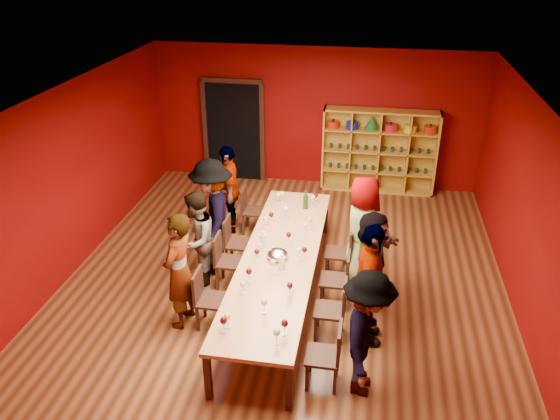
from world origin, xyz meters
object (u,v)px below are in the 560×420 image
object	(u,v)px
tasting_table	(280,259)
chair_person_left_3	(234,240)
shelving_unit	(379,147)
chair_person_left_1	(206,296)
person_right_0	(367,334)
chair_person_right_1	(336,307)
person_right_1	(369,286)
spittoon_bowl	(277,255)
chair_person_left_4	(250,208)
chair_person_right_0	(330,353)
chair_person_right_2	(340,277)
person_right_2	(371,262)
person_right_3	(362,230)
person_left_2	(197,239)
person_left_4	(229,189)
wine_bottle	(306,202)
person_left_3	(213,214)
chair_person_right_3	(343,250)
chair_person_left_2	(225,258)
person_left_1	(179,271)

from	to	relation	value
tasting_table	chair_person_left_3	bearing A→B (deg)	139.70
shelving_unit	chair_person_left_1	xyz separation A→B (m)	(-2.31, -5.14, -0.49)
person_right_0	chair_person_right_1	distance (m)	1.07
person_right_1	spittoon_bowl	xyz separation A→B (m)	(-1.35, 0.68, -0.08)
chair_person_left_3	chair_person_left_4	world-z (taller)	same
chair_person_left_4	chair_person_right_0	world-z (taller)	same
chair_person_right_0	chair_person_right_2	distance (m)	1.66
person_right_2	person_right_3	distance (m)	0.80
shelving_unit	chair_person_left_1	world-z (taller)	shelving_unit
tasting_table	person_left_2	xyz separation A→B (m)	(-1.35, 0.19, 0.09)
chair_person_left_1	shelving_unit	bearing A→B (deg)	65.82
tasting_table	person_left_4	size ratio (longest dim) A/B	2.66
chair_person_right_0	chair_person_right_1	xyz separation A→B (m)	(0.00, 0.92, 0.00)
chair_person_right_0	wine_bottle	bearing A→B (deg)	102.54
person_left_3	chair_person_left_4	bearing A→B (deg)	149.06
chair_person_left_1	person_left_3	world-z (taller)	person_left_3
chair_person_left_3	person_left_3	xyz separation A→B (m)	(-0.34, 0.00, 0.45)
tasting_table	chair_person_left_1	distance (m)	1.24
chair_person_left_1	person_right_1	bearing A→B (deg)	1.37
person_left_3	person_right_2	size ratio (longest dim) A/B	1.17
chair_person_right_1	person_right_2	size ratio (longest dim) A/B	0.55
person_right_3	chair_person_right_1	bearing A→B (deg)	148.18
wine_bottle	person_right_1	bearing A→B (deg)	-64.25
chair_person_left_1	chair_person_right_1	world-z (taller)	same
shelving_unit	person_right_3	size ratio (longest dim) A/B	1.35
person_right_0	chair_person_right_1	size ratio (longest dim) A/B	1.89
person_left_4	chair_person_right_1	distance (m)	3.54
chair_person_right_0	spittoon_bowl	distance (m)	1.88
tasting_table	person_right_2	xyz separation A→B (m)	(1.35, -0.03, 0.10)
person_right_3	chair_person_left_1	bearing A→B (deg)	105.30
person_right_1	chair_person_right_3	world-z (taller)	person_right_1
chair_person_right_0	tasting_table	bearing A→B (deg)	118.39
chair_person_left_3	chair_person_left_2	bearing A→B (deg)	-90.00
person_left_1	person_left_2	bearing A→B (deg)	-168.35
person_left_2	chair_person_left_2	bearing A→B (deg)	94.07
chair_person_left_2	chair_person_right_0	xyz separation A→B (m)	(1.82, -1.88, 0.00)
tasting_table	wine_bottle	xyz separation A→B (m)	(0.17, 1.63, 0.18)
person_left_2	person_right_1	bearing A→B (deg)	74.32
person_left_4	person_right_0	world-z (taller)	person_left_4
spittoon_bowl	chair_person_right_3	bearing A→B (deg)	42.13
chair_person_right_3	wine_bottle	size ratio (longest dim) A/B	2.56
chair_person_right_3	person_right_3	xyz separation A→B (m)	(0.27, -0.00, 0.40)
person_left_1	chair_person_left_4	bearing A→B (deg)	179.91
person_left_4	person_right_3	size ratio (longest dim) A/B	0.95
shelving_unit	person_left_3	distance (m)	4.42
person_right_3	chair_person_right_0	bearing A→B (deg)	151.96
chair_person_left_2	person_left_4	distance (m)	1.86
person_right_3	person_right_2	bearing A→B (deg)	170.30
person_left_2	chair_person_left_3	size ratio (longest dim) A/B	1.77
chair_person_right_1	spittoon_bowl	xyz separation A→B (m)	(-0.93, 0.68, 0.33)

